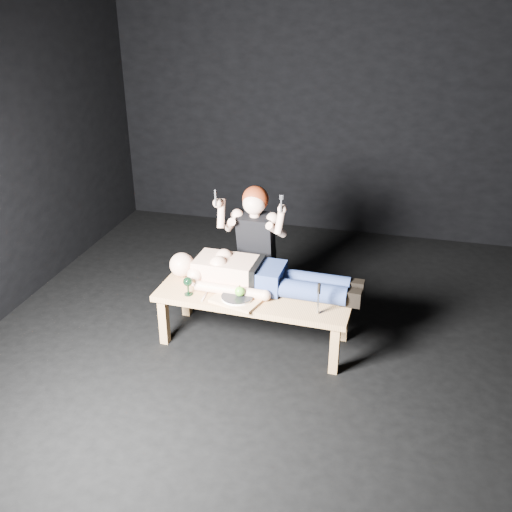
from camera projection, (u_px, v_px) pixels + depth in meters
The scene contains 13 objects.
ground at pixel (287, 345), 4.69m from camera, with size 5.00×5.00×0.00m, color black.
back_wall at pixel (337, 101), 6.23m from camera, with size 5.00×5.00×0.00m, color black.
table at pixel (254, 317), 4.66m from camera, with size 1.54×0.58×0.45m, color tan.
lying_man at pixel (264, 273), 4.58m from camera, with size 1.52×0.46×0.26m, color #E2B192, non-canonical shape.
kneeling_woman at pixel (258, 246), 4.98m from camera, with size 0.65×0.72×1.21m, color black, non-canonical shape.
serving_tray at pixel (237, 299), 4.45m from camera, with size 0.36×0.26×0.02m, color tan.
plate at pixel (237, 297), 4.44m from camera, with size 0.24×0.24×0.02m, color white.
apple at pixel (240, 291), 4.42m from camera, with size 0.08×0.08×0.08m, color #49A31B.
goblet at pixel (188, 286), 4.50m from camera, with size 0.07×0.07×0.15m, color black, non-canonical shape.
fork_flat at pixel (205, 296), 4.51m from camera, with size 0.01×0.16×0.01m, color #B2B2B7.
knife_flat at pixel (255, 306), 4.38m from camera, with size 0.01×0.16×0.01m, color #B2B2B7.
spoon_flat at pixel (249, 298), 4.48m from camera, with size 0.01×0.16×0.01m, color #B2B2B7.
carving_knife at pixel (318, 299), 4.23m from camera, with size 0.03×0.04×0.25m, color #B2B2B7, non-canonical shape.
Camera 1 is at (0.72, -3.85, 2.69)m, focal length 40.56 mm.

